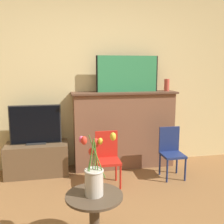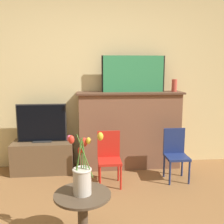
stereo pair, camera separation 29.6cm
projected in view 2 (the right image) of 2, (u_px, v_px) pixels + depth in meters
wall_back at (93, 75)px, 3.81m from camera, size 8.00×0.06×2.70m
fireplace_mantel at (130, 129)px, 3.81m from camera, size 1.51×0.36×1.11m
painting at (133, 74)px, 3.68m from camera, size 0.90×0.03×0.51m
mantel_candle at (174, 85)px, 3.76m from camera, size 0.07×0.07×0.18m
tv_stand at (43, 156)px, 3.69m from camera, size 0.83×0.40×0.43m
tv_monitor at (42, 124)px, 3.61m from camera, size 0.67×0.12×0.53m
chair_red at (109, 155)px, 3.26m from camera, size 0.28×0.28×0.67m
chair_blue at (176, 152)px, 3.41m from camera, size 0.28×0.28×0.67m
side_table at (83, 211)px, 2.15m from camera, size 0.47×0.47×0.45m
vase_tulips at (82, 175)px, 2.10m from camera, size 0.28×0.17×0.52m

